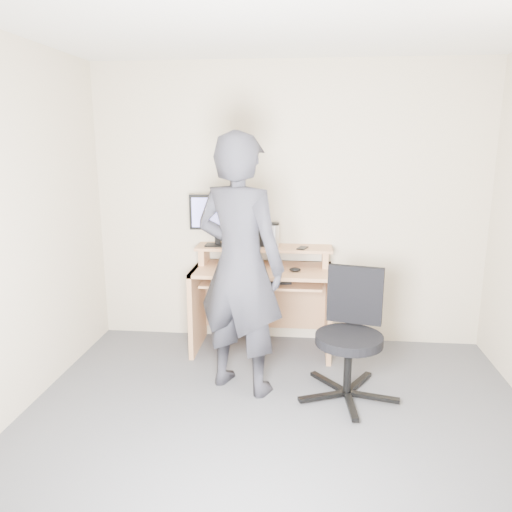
% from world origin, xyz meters
% --- Properties ---
extents(ground, '(3.50, 3.50, 0.00)m').
position_xyz_m(ground, '(0.00, 0.00, 0.00)').
color(ground, '#505155').
rests_on(ground, ground).
extents(back_wall, '(3.50, 0.02, 2.50)m').
position_xyz_m(back_wall, '(0.00, 1.75, 1.25)').
color(back_wall, '#BEAE97').
rests_on(back_wall, ground).
extents(ceiling, '(3.50, 3.50, 0.02)m').
position_xyz_m(ceiling, '(0.00, 0.00, 2.50)').
color(ceiling, white).
rests_on(ceiling, back_wall).
extents(desk, '(1.20, 0.60, 0.91)m').
position_xyz_m(desk, '(-0.20, 1.53, 0.55)').
color(desk, tan).
rests_on(desk, ground).
extents(monitor, '(0.48, 0.13, 0.46)m').
position_xyz_m(monitor, '(-0.61, 1.58, 1.18)').
color(monitor, black).
rests_on(monitor, desk).
extents(external_drive, '(0.10, 0.14, 0.20)m').
position_xyz_m(external_drive, '(-0.22, 1.64, 1.01)').
color(external_drive, black).
rests_on(external_drive, desk).
extents(travel_mug, '(0.11, 0.11, 0.20)m').
position_xyz_m(travel_mug, '(-0.11, 1.59, 1.01)').
color(travel_mug, silver).
rests_on(travel_mug, desk).
extents(smartphone, '(0.10, 0.14, 0.01)m').
position_xyz_m(smartphone, '(0.14, 1.54, 0.92)').
color(smartphone, black).
rests_on(smartphone, desk).
extents(charger, '(0.05, 0.05, 0.03)m').
position_xyz_m(charger, '(-0.39, 1.54, 0.93)').
color(charger, black).
rests_on(charger, desk).
extents(headphones, '(0.16, 0.16, 0.06)m').
position_xyz_m(headphones, '(-0.37, 1.64, 0.92)').
color(headphones, silver).
rests_on(headphones, desk).
extents(keyboard, '(0.48, 0.25, 0.03)m').
position_xyz_m(keyboard, '(-0.18, 1.36, 0.67)').
color(keyboard, black).
rests_on(keyboard, desk).
extents(mouse, '(0.10, 0.07, 0.04)m').
position_xyz_m(mouse, '(0.08, 1.35, 0.77)').
color(mouse, black).
rests_on(mouse, desk).
extents(office_chair, '(0.72, 0.71, 0.91)m').
position_xyz_m(office_chair, '(0.51, 0.72, 0.50)').
color(office_chair, black).
rests_on(office_chair, ground).
extents(person, '(0.81, 0.69, 1.90)m').
position_xyz_m(person, '(-0.30, 0.74, 0.95)').
color(person, black).
rests_on(person, ground).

